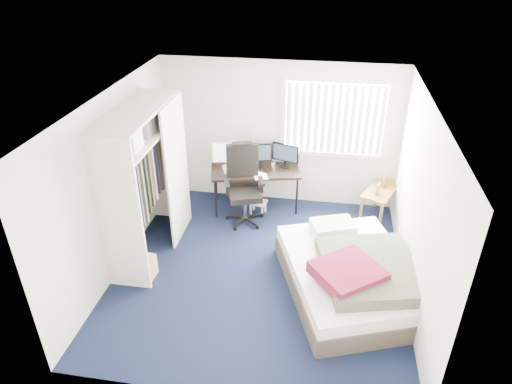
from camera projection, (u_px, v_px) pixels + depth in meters
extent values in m
plane|color=black|center=(260.00, 270.00, 6.55)|extent=(4.20, 4.20, 0.00)
plane|color=silver|center=(279.00, 134.00, 7.74)|extent=(4.00, 0.00, 4.00)
plane|color=silver|center=(224.00, 309.00, 4.13)|extent=(4.00, 0.00, 4.00)
plane|color=silver|center=(115.00, 183.00, 6.22)|extent=(0.00, 4.20, 4.20)
plane|color=silver|center=(419.00, 208.00, 5.65)|extent=(0.00, 4.20, 4.20)
plane|color=white|center=(261.00, 102.00, 5.32)|extent=(4.20, 4.20, 0.00)
cube|color=white|center=(334.00, 118.00, 7.42)|extent=(1.60, 0.02, 1.20)
cube|color=beige|center=(338.00, 80.00, 7.08)|extent=(1.72, 0.06, 0.06)
cube|color=beige|center=(331.00, 154.00, 7.70)|extent=(1.72, 0.06, 0.06)
cube|color=white|center=(334.00, 119.00, 7.37)|extent=(1.60, 0.04, 1.16)
cube|color=beige|center=(119.00, 218.00, 5.73)|extent=(0.60, 0.04, 2.20)
cube|color=beige|center=(167.00, 158.00, 7.28)|extent=(0.60, 0.04, 2.20)
cube|color=beige|center=(136.00, 110.00, 5.96)|extent=(0.60, 1.80, 0.04)
cube|color=beige|center=(139.00, 137.00, 6.15)|extent=(0.56, 1.74, 0.03)
cylinder|color=silver|center=(140.00, 145.00, 6.21)|extent=(0.03, 1.72, 0.03)
cube|color=#26262B|center=(142.00, 178.00, 6.34)|extent=(0.38, 1.10, 0.90)
cube|color=beige|center=(177.00, 172.00, 6.85)|extent=(0.03, 0.90, 2.20)
cube|color=white|center=(124.00, 141.00, 5.70)|extent=(0.38, 0.30, 0.24)
cube|color=gray|center=(140.00, 127.00, 6.13)|extent=(0.34, 0.28, 0.22)
cube|color=black|center=(255.00, 171.00, 7.73)|extent=(1.61, 1.01, 0.04)
cylinder|color=black|center=(216.00, 199.00, 7.62)|extent=(0.04, 0.04, 0.69)
cylinder|color=black|center=(216.00, 183.00, 8.12)|extent=(0.04, 0.04, 0.69)
cylinder|color=black|center=(297.00, 196.00, 7.70)|extent=(0.04, 0.04, 0.69)
cylinder|color=black|center=(292.00, 180.00, 8.20)|extent=(0.04, 0.04, 0.69)
cube|color=white|center=(227.00, 152.00, 7.66)|extent=(0.49, 0.14, 0.36)
cube|color=white|center=(227.00, 152.00, 7.66)|extent=(0.44, 0.11, 0.31)
cube|color=black|center=(258.00, 152.00, 7.70)|extent=(0.47, 0.14, 0.32)
cube|color=#1E2838|center=(258.00, 152.00, 7.70)|extent=(0.42, 0.10, 0.27)
cube|color=black|center=(286.00, 153.00, 7.69)|extent=(0.47, 0.14, 0.32)
cube|color=#1E2838|center=(286.00, 153.00, 7.69)|extent=(0.42, 0.10, 0.27)
cube|color=white|center=(247.00, 172.00, 7.62)|extent=(0.42, 0.23, 0.02)
cube|color=black|center=(265.00, 171.00, 7.64)|extent=(0.08, 0.11, 0.02)
cylinder|color=silver|center=(273.00, 166.00, 7.66)|extent=(0.08, 0.08, 0.16)
cube|color=white|center=(255.00, 169.00, 7.72)|extent=(0.36, 0.34, 0.00)
cube|color=black|center=(245.00, 218.00, 7.65)|extent=(0.79, 0.79, 0.12)
cylinder|color=silver|center=(245.00, 207.00, 7.54)|extent=(0.06, 0.06, 0.41)
cube|color=black|center=(245.00, 194.00, 7.43)|extent=(0.66, 0.66, 0.10)
cube|color=black|center=(242.00, 165.00, 7.43)|extent=(0.52, 0.26, 0.73)
cube|color=black|center=(242.00, 147.00, 7.27)|extent=(0.33, 0.22, 0.17)
cube|color=black|center=(227.00, 184.00, 7.28)|extent=(0.16, 0.30, 0.04)
cube|color=black|center=(262.00, 181.00, 7.36)|extent=(0.16, 0.30, 0.04)
cube|color=white|center=(258.00, 202.00, 7.79)|extent=(0.32, 0.28, 0.03)
cylinder|color=white|center=(251.00, 209.00, 7.82)|extent=(0.03, 0.03, 0.21)
cylinder|color=white|center=(254.00, 204.00, 7.94)|extent=(0.03, 0.03, 0.21)
cylinder|color=white|center=(262.00, 211.00, 7.75)|extent=(0.03, 0.03, 0.21)
cylinder|color=white|center=(265.00, 207.00, 7.88)|extent=(0.03, 0.03, 0.21)
cube|color=brown|center=(381.00, 190.00, 7.49)|extent=(0.71, 0.91, 0.04)
cube|color=brown|center=(361.00, 212.00, 7.43)|extent=(0.05, 0.05, 0.52)
cube|color=brown|center=(377.00, 193.00, 7.97)|extent=(0.05, 0.05, 0.52)
cube|color=brown|center=(380.00, 218.00, 7.28)|extent=(0.05, 0.05, 0.52)
cube|color=brown|center=(395.00, 198.00, 7.81)|extent=(0.05, 0.05, 0.52)
cube|color=brown|center=(378.00, 189.00, 7.30)|extent=(0.08, 0.14, 0.18)
cube|color=brown|center=(384.00, 181.00, 7.52)|extent=(0.08, 0.14, 0.18)
cube|color=#42372F|center=(349.00, 282.00, 6.13)|extent=(2.19, 2.50, 0.27)
cube|color=white|center=(351.00, 269.00, 6.02)|extent=(2.14, 2.45, 0.19)
cube|color=silver|center=(333.00, 227.00, 6.59)|extent=(0.70, 0.58, 0.14)
cube|color=#384030|center=(370.00, 270.00, 5.75)|extent=(1.45, 1.54, 0.18)
cube|color=#590F1A|center=(348.00, 273.00, 5.56)|extent=(1.02, 1.01, 0.16)
cube|color=tan|center=(138.00, 268.00, 6.35)|extent=(0.45, 0.35, 0.32)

